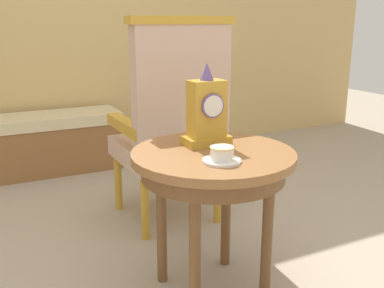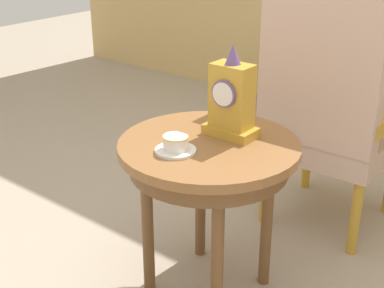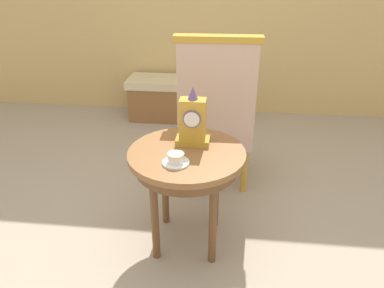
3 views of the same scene
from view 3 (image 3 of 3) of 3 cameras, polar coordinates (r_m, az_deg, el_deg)
The scene contains 6 objects.
ground_plane at distance 2.35m, azimuth -2.70°, elevation -14.83°, with size 10.00×10.00×0.00m, color tan.
side_table at distance 2.03m, azimuth -0.82°, elevation -3.14°, with size 0.65×0.65×0.62m.
teacup_left at distance 1.87m, azimuth -2.55°, elevation -2.36°, with size 0.14×0.14×0.06m.
mantel_clock at distance 2.02m, azimuth 0.12°, elevation 3.50°, with size 0.19×0.11×0.34m.
armchair at distance 2.62m, azimuth 3.79°, elevation 5.16°, with size 0.56×0.54×1.14m.
window_bench at distance 3.95m, azimuth -2.29°, elevation 7.12°, with size 1.04×0.40×0.44m.
Camera 3 is at (0.29, -1.73, 1.56)m, focal length 34.20 mm.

